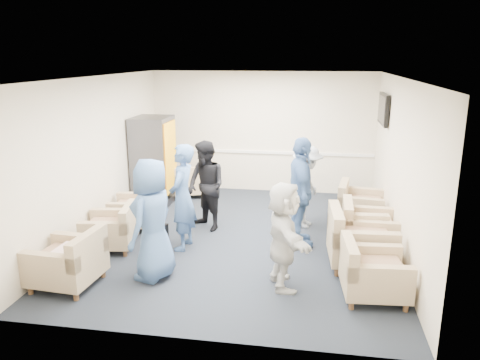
% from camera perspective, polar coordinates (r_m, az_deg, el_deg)
% --- Properties ---
extents(floor, '(6.00, 6.00, 0.00)m').
position_cam_1_polar(floor, '(8.08, 0.11, -7.10)').
color(floor, black).
rests_on(floor, ground).
extents(ceiling, '(6.00, 6.00, 0.00)m').
position_cam_1_polar(ceiling, '(7.49, 0.12, 12.41)').
color(ceiling, white).
rests_on(ceiling, back_wall).
extents(back_wall, '(5.00, 0.02, 2.70)m').
position_cam_1_polar(back_wall, '(10.59, 2.71, 5.81)').
color(back_wall, beige).
rests_on(back_wall, floor).
extents(front_wall, '(5.00, 0.02, 2.70)m').
position_cam_1_polar(front_wall, '(4.85, -5.57, -5.45)').
color(front_wall, beige).
rests_on(front_wall, floor).
extents(left_wall, '(0.02, 6.00, 2.70)m').
position_cam_1_polar(left_wall, '(8.43, -16.94, 2.79)').
color(left_wall, beige).
rests_on(left_wall, floor).
extents(right_wall, '(0.02, 6.00, 2.70)m').
position_cam_1_polar(right_wall, '(7.69, 18.84, 1.51)').
color(right_wall, beige).
rests_on(right_wall, floor).
extents(chair_rail, '(4.98, 0.04, 0.06)m').
position_cam_1_polar(chair_rail, '(10.65, 2.67, 3.41)').
color(chair_rail, white).
rests_on(chair_rail, back_wall).
extents(tv, '(0.10, 1.00, 0.58)m').
position_cam_1_polar(tv, '(9.32, 17.08, 8.25)').
color(tv, black).
rests_on(tv, right_wall).
extents(armchair_left_near, '(0.89, 0.89, 0.66)m').
position_cam_1_polar(armchair_left_near, '(6.78, -20.01, -9.51)').
color(armchair_left_near, tan).
rests_on(armchair_left_near, floor).
extents(armchair_left_mid, '(0.88, 0.88, 0.62)m').
position_cam_1_polar(armchair_left_mid, '(7.84, -15.25, -5.93)').
color(armchair_left_mid, tan).
rests_on(armchair_left_mid, floor).
extents(armchair_left_far, '(0.86, 0.86, 0.61)m').
position_cam_1_polar(armchair_left_far, '(8.67, -12.47, -3.73)').
color(armchair_left_far, tan).
rests_on(armchair_left_far, floor).
extents(armchair_right_near, '(0.87, 0.87, 0.65)m').
position_cam_1_polar(armchair_right_near, '(6.34, 15.60, -10.97)').
color(armchair_right_near, tan).
rests_on(armchair_right_near, floor).
extents(armchair_right_midnear, '(0.98, 0.98, 0.74)m').
position_cam_1_polar(armchair_right_midnear, '(7.17, 14.04, -7.34)').
color(armchair_right_midnear, tan).
rests_on(armchair_right_midnear, floor).
extents(armchair_right_midfar, '(0.86, 0.86, 0.67)m').
position_cam_1_polar(armchair_right_midfar, '(7.76, 15.03, -5.91)').
color(armchair_right_midfar, tan).
rests_on(armchair_right_midfar, floor).
extents(armchair_right_far, '(0.92, 0.92, 0.65)m').
position_cam_1_polar(armchair_right_far, '(8.94, 14.20, -3.15)').
color(armchair_right_far, tan).
rests_on(armchair_right_far, floor).
extents(armchair_corner, '(0.99, 0.99, 0.61)m').
position_cam_1_polar(armchair_corner, '(10.40, -6.07, -0.33)').
color(armchair_corner, tan).
rests_on(armchair_corner, floor).
extents(vending_machine, '(0.74, 0.87, 1.83)m').
position_cam_1_polar(vending_machine, '(9.84, -10.46, 2.30)').
color(vending_machine, '#4A4B51').
rests_on(vending_machine, floor).
extents(backpack, '(0.31, 0.25, 0.49)m').
position_cam_1_polar(backpack, '(7.70, -9.98, -6.45)').
color(backpack, black).
rests_on(backpack, floor).
extents(pillow, '(0.33, 0.42, 0.12)m').
position_cam_1_polar(pillow, '(6.72, -20.17, -8.20)').
color(pillow, silver).
rests_on(pillow, armchair_left_near).
extents(person_front_left, '(0.72, 0.94, 1.71)m').
position_cam_1_polar(person_front_left, '(6.53, -10.63, -4.80)').
color(person_front_left, '#3E6096').
rests_on(person_front_left, floor).
extents(person_mid_left, '(0.44, 0.64, 1.71)m').
position_cam_1_polar(person_mid_left, '(7.47, -7.04, -2.11)').
color(person_mid_left, '#3E6096').
rests_on(person_mid_left, floor).
extents(person_back_left, '(0.98, 0.97, 1.60)m').
position_cam_1_polar(person_back_left, '(8.28, -4.17, -0.74)').
color(person_back_left, black).
rests_on(person_back_left, floor).
extents(person_back_right, '(0.77, 1.07, 1.50)m').
position_cam_1_polar(person_back_right, '(8.47, 8.15, -0.83)').
color(person_back_right, beige).
rests_on(person_back_right, floor).
extents(person_mid_right, '(0.62, 1.11, 1.80)m').
position_cam_1_polar(person_mid_right, '(7.58, 7.39, -1.53)').
color(person_mid_right, '#3E6096').
rests_on(person_mid_right, floor).
extents(person_front_right, '(0.79, 1.43, 1.47)m').
position_cam_1_polar(person_front_right, '(6.24, 5.34, -6.75)').
color(person_front_right, silver).
rests_on(person_front_right, floor).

